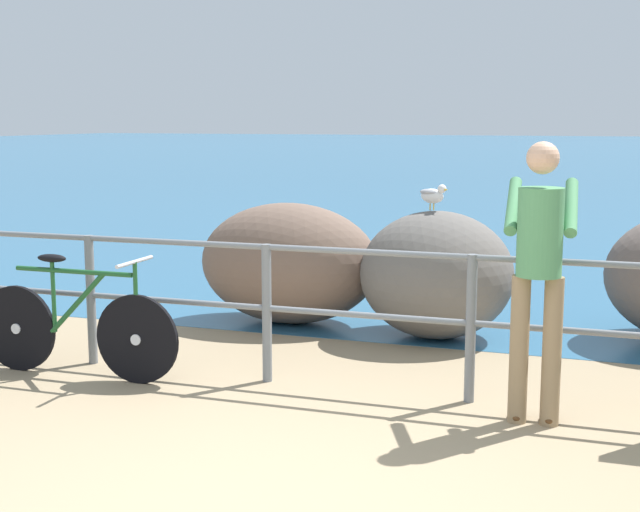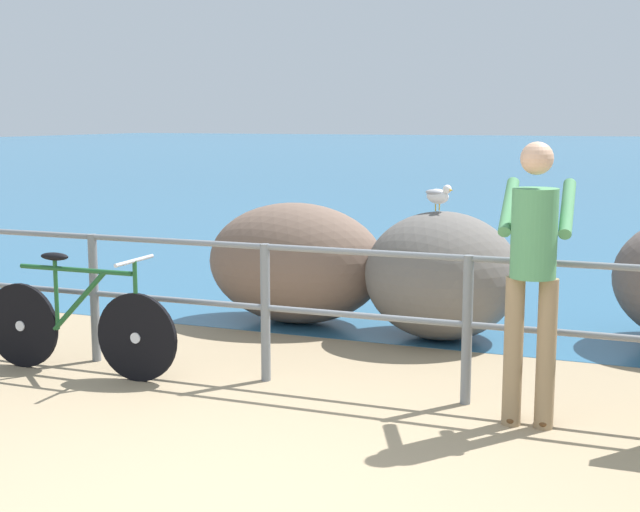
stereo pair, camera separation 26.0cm
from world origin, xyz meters
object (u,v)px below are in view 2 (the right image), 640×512
object	(u,v)px
person_at_railing	(533,270)
breakwater_boulder_main	(441,276)
seagull	(438,195)
breakwater_boulder_left	(295,263)
bicycle	(78,323)

from	to	relation	value
person_at_railing	breakwater_boulder_main	xyz separation A→B (m)	(-1.03, 1.98, -0.43)
person_at_railing	seagull	xyz separation A→B (m)	(-1.09, 2.04, 0.27)
breakwater_boulder_left	seagull	xyz separation A→B (m)	(1.37, -0.06, 0.69)
breakwater_boulder_left	seagull	world-z (taller)	seagull
breakwater_boulder_left	seagull	size ratio (longest dim) A/B	5.45
bicycle	person_at_railing	bearing A→B (deg)	1.41
bicycle	breakwater_boulder_main	bearing A→B (deg)	42.00
breakwater_boulder_main	seagull	bearing A→B (deg)	137.01
bicycle	seagull	distance (m)	3.20
person_at_railing	seagull	world-z (taller)	person_at_railing
person_at_railing	seagull	size ratio (longest dim) A/B	5.62
breakwater_boulder_main	seagull	world-z (taller)	seagull
breakwater_boulder_main	seagull	distance (m)	0.70
person_at_railing	breakwater_boulder_left	distance (m)	3.26
person_at_railing	breakwater_boulder_left	xyz separation A→B (m)	(-2.46, 2.10, -0.42)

